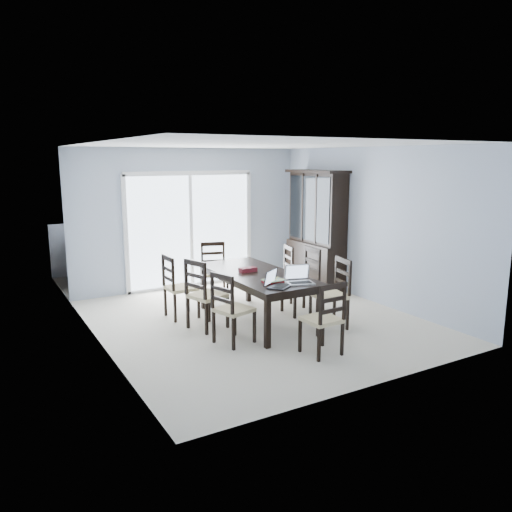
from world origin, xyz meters
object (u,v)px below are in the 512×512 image
object	(u,v)px
laptop_dark	(280,283)
chair_right_far	(282,268)
china_hutch	(316,231)
laptop_silver	(300,279)
chair_right_near	(336,285)
chair_end_near	(327,311)
hot_tub	(132,258)
chair_left_near	(228,301)
chair_left_mid	(202,287)
dining_table	(257,278)
chair_end_far	(214,264)
chair_left_far	(175,280)
game_box	(248,270)
cell_phone	(290,284)
chair_right_mid	(306,273)

from	to	relation	value
laptop_dark	chair_right_far	bearing A→B (deg)	22.86
china_hutch	laptop_silver	world-z (taller)	china_hutch
china_hutch	chair_right_near	distance (m)	2.37
china_hutch	chair_end_near	size ratio (longest dim) A/B	2.01
chair_right_far	hot_tub	distance (m)	3.30
chair_left_near	hot_tub	distance (m)	4.13
chair_left_near	chair_right_near	size ratio (longest dim) A/B	0.96
chair_left_mid	hot_tub	world-z (taller)	chair_left_mid
dining_table	chair_right_far	size ratio (longest dim) A/B	1.97
chair_end_far	laptop_silver	bearing A→B (deg)	111.79
chair_left_far	game_box	bearing A→B (deg)	53.00
chair_end_near	laptop_silver	bearing A→B (deg)	78.76
dining_table	chair_end_near	distance (m)	1.59
game_box	cell_phone	bearing A→B (deg)	-81.48
dining_table	china_hutch	xyz separation A→B (m)	(2.02, 1.25, 0.40)
game_box	chair_right_far	bearing A→B (deg)	30.44
chair_left_near	chair_left_far	bearing A→B (deg)	172.30
chair_right_near	chair_left_near	bearing A→B (deg)	96.32
dining_table	chair_left_near	distance (m)	1.02
chair_left_mid	laptop_dark	world-z (taller)	chair_left_mid
chair_end_far	cell_phone	bearing A→B (deg)	108.81
game_box	dining_table	bearing A→B (deg)	-54.66
chair_left_near	chair_end_far	distance (m)	2.29
chair_left_mid	cell_phone	size ratio (longest dim) A/B	11.24
cell_phone	laptop_silver	bearing A→B (deg)	-20.31
chair_left_near	chair_right_near	bearing A→B (deg)	70.00
laptop_silver	chair_right_near	bearing A→B (deg)	24.24
laptop_silver	hot_tub	world-z (taller)	laptop_silver
chair_left_near	chair_end_near	size ratio (longest dim) A/B	1.03
chair_left_mid	laptop_dark	xyz separation A→B (m)	(0.70, -0.95, 0.18)
chair_right_mid	laptop_silver	size ratio (longest dim) A/B	2.93
chair_left_mid	china_hutch	bearing A→B (deg)	95.48
dining_table	chair_right_near	xyz separation A→B (m)	(0.87, -0.77, -0.06)
dining_table	hot_tub	bearing A→B (deg)	103.71
china_hutch	chair_right_far	xyz separation A→B (m)	(-1.11, -0.55, -0.48)
china_hutch	chair_right_near	bearing A→B (deg)	-119.78
chair_right_near	cell_phone	distance (m)	0.83
chair_end_far	laptop_dark	world-z (taller)	chair_end_far
game_box	hot_tub	xyz separation A→B (m)	(-0.77, 3.37, -0.33)
chair_end_far	game_box	world-z (taller)	chair_end_far
cell_phone	hot_tub	bearing A→B (deg)	105.56
laptop_dark	hot_tub	bearing A→B (deg)	65.93
chair_left_far	china_hutch	bearing A→B (deg)	97.54
chair_right_mid	dining_table	bearing A→B (deg)	94.62
china_hutch	laptop_silver	size ratio (longest dim) A/B	5.37
laptop_dark	china_hutch	bearing A→B (deg)	11.28
china_hutch	chair_left_far	bearing A→B (deg)	-170.70
chair_end_near	game_box	world-z (taller)	chair_end_near
chair_right_far	chair_end_near	size ratio (longest dim) A/B	1.02
chair_right_near	cell_phone	size ratio (longest dim) A/B	11.03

